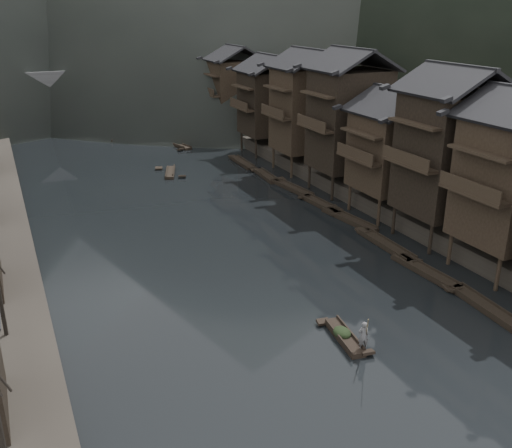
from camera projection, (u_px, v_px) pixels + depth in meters
water at (296, 310)px, 37.80m from camera, size 300.00×300.00×0.00m
right_bank at (376, 134)px, 84.98m from camera, size 40.00×200.00×1.80m
stilt_houses at (359, 113)px, 57.65m from camera, size 9.00×67.60×15.17m
moored_sampans at (332, 213)px, 54.79m from camera, size 2.67×47.67×0.47m
midriver_boats at (134, 142)px, 83.02m from camera, size 12.70×41.26×0.45m
stone_bridge at (97, 91)px, 97.10m from camera, size 40.00×6.00×9.00m
hero_sampan at (344, 336)px, 34.41m from camera, size 1.54×4.63×0.43m
cargo_heap at (342, 327)px, 34.39m from camera, size 1.01×1.32×0.60m
boatman at (364, 332)px, 32.75m from camera, size 0.74×0.56×1.81m
bamboo_pole at (370, 292)px, 31.91m from camera, size 1.67×2.32×3.32m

